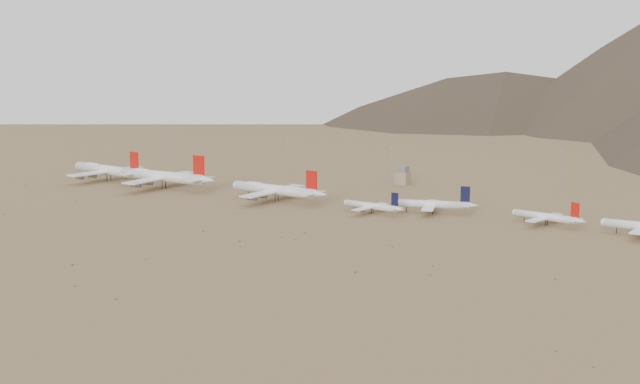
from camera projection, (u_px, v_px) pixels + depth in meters
The scene contains 13 objects.
ground at pixel (255, 209), 490.02m from camera, with size 3000.00×3000.00×0.00m, color #8D6C49.
widebody_west at pixel (108, 170), 586.56m from camera, with size 72.47×56.28×21.59m.
widebody_centre at pixel (162, 176), 556.31m from camera, with size 76.76×58.74×22.79m.
widebody_east at pixel (275, 190), 511.24m from camera, with size 67.18×51.59×19.94m.
narrowbody_a at pixel (373, 206), 474.51m from camera, with size 38.87×28.11×12.84m.
narrowbody_b at pixel (434, 204), 475.35m from camera, with size 44.43×33.15×15.26m.
narrowbody_c at pixel (547, 217), 443.80m from camera, with size 40.47×29.57×13.47m.
control_tower at pixel (403, 176), 573.79m from camera, with size 8.00×8.00×12.00m.
mast_far_west at pixel (169, 143), 683.36m from camera, with size 2.00×0.60×25.70m.
mast_west at pixel (288, 153), 623.21m from camera, with size 2.00×0.60×25.70m.
mast_centre at pixel (391, 165), 558.87m from camera, with size 2.00×0.60×25.70m.
mast_east at pixel (562, 168), 545.19m from camera, with size 2.00×0.60×25.70m.
desert_scrub at pixel (124, 237), 416.91m from camera, with size 445.63×169.94×0.90m.
Camera 1 is at (285.69, -389.57, 89.92)m, focal length 50.00 mm.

